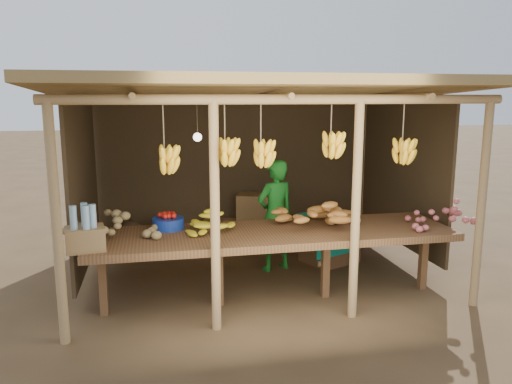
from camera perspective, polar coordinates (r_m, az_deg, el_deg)
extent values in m
plane|color=brown|center=(6.53, 0.00, -9.09)|extent=(60.00, 60.00, 0.00)
cylinder|color=tan|center=(4.73, -21.83, -3.71)|extent=(0.09, 0.09, 2.20)
cylinder|color=tan|center=(5.72, 24.36, -1.47)|extent=(0.09, 0.09, 2.20)
cylinder|color=tan|center=(7.64, -17.99, 1.84)|extent=(0.09, 0.09, 2.20)
cylinder|color=tan|center=(8.30, 12.22, 2.79)|extent=(0.09, 0.09, 2.20)
cylinder|color=tan|center=(4.68, -4.70, -3.10)|extent=(0.09, 0.09, 2.20)
cylinder|color=tan|center=(5.04, 11.33, -2.27)|extent=(0.09, 0.09, 2.20)
cylinder|color=tan|center=(4.68, 3.78, 10.52)|extent=(4.40, 0.09, 0.09)
cylinder|color=tan|center=(7.61, -2.32, 10.64)|extent=(4.40, 0.09, 0.09)
cube|color=#9E7F49|center=(6.14, 0.00, 11.45)|extent=(4.70, 3.50, 0.28)
cube|color=#42321F|center=(7.66, -2.24, 3.21)|extent=(4.20, 0.04, 1.98)
cube|color=#42321F|center=(6.35, -19.11, 1.04)|extent=(0.04, 2.40, 1.98)
cube|color=#42321F|center=(7.11, 16.31, 2.20)|extent=(0.04, 2.40, 1.98)
cube|color=brown|center=(5.41, 2.04, -4.87)|extent=(3.90, 1.05, 0.08)
cube|color=brown|center=(5.42, -17.10, -9.77)|extent=(0.08, 0.08, 0.72)
cube|color=brown|center=(5.43, -4.24, -9.27)|extent=(0.08, 0.08, 0.72)
cube|color=brown|center=(5.70, 7.95, -8.37)|extent=(0.08, 0.08, 0.72)
cube|color=brown|center=(6.19, 18.57, -7.28)|extent=(0.08, 0.08, 0.72)
cylinder|color=navy|center=(5.55, -10.01, -3.55)|extent=(0.35, 0.35, 0.12)
cube|color=olive|center=(4.97, -18.93, -5.08)|extent=(0.39, 0.33, 0.22)
imported|color=#186E1F|center=(6.42, 2.22, -2.68)|extent=(0.61, 0.50, 1.45)
cube|color=brown|center=(6.91, 8.42, -5.48)|extent=(0.81, 0.76, 0.60)
cube|color=#0C8B76|center=(6.82, 8.49, -2.83)|extent=(0.90, 0.85, 0.06)
cube|color=olive|center=(7.62, -0.27, -4.48)|extent=(0.57, 0.51, 0.38)
cube|color=olive|center=(7.53, -0.27, -1.67)|extent=(0.57, 0.51, 0.38)
cube|color=olive|center=(7.54, -4.21, -4.69)|extent=(0.57, 0.51, 0.38)
ellipsoid|color=#42321F|center=(7.29, -14.18, -5.09)|extent=(0.45, 0.45, 0.61)
ellipsoid|color=#42321F|center=(7.29, -10.96, -4.98)|extent=(0.45, 0.45, 0.61)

